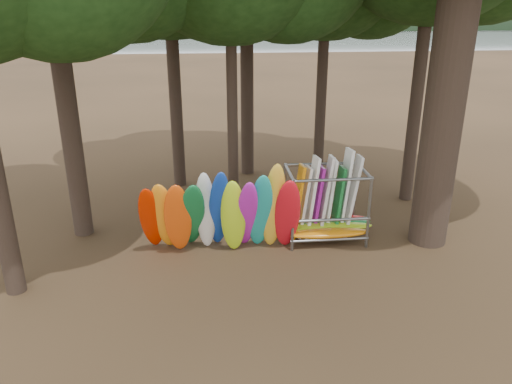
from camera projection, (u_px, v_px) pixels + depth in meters
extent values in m
plane|color=#47331E|center=(276.00, 254.00, 14.71)|extent=(120.00, 120.00, 0.00)
plane|color=gray|center=(216.00, 53.00, 70.39)|extent=(160.00, 160.00, 0.00)
cube|color=black|center=(210.00, 23.00, 116.08)|extent=(160.00, 4.00, 4.00)
cylinder|color=black|center=(61.00, 58.00, 14.09)|extent=(0.59, 0.59, 10.92)
cylinder|color=black|center=(173.00, 49.00, 18.38)|extent=(0.48, 0.48, 10.59)
cylinder|color=black|center=(247.00, 34.00, 19.61)|extent=(0.53, 0.53, 11.48)
cylinder|color=black|center=(323.00, 50.00, 19.19)|extent=(0.42, 0.42, 10.42)
cylinder|color=black|center=(231.00, 57.00, 15.90)|extent=(0.36, 0.36, 10.61)
cylinder|color=black|center=(423.00, 38.00, 16.74)|extent=(0.44, 0.44, 11.61)
cylinder|color=black|center=(458.00, 7.00, 13.07)|extent=(1.12, 1.12, 13.66)
ellipsoid|color=red|center=(151.00, 219.00, 14.27)|extent=(0.67, 1.44, 2.42)
ellipsoid|color=orange|center=(165.00, 217.00, 14.27)|extent=(0.89, 1.51, 2.54)
ellipsoid|color=#EF4D0D|center=(178.00, 219.00, 14.06)|extent=(0.81, 1.35, 2.56)
ellipsoid|color=#136C35|center=(192.00, 216.00, 14.25)|extent=(0.96, 1.97, 2.64)
ellipsoid|color=silver|center=(206.00, 211.00, 14.36)|extent=(0.62, 1.05, 2.70)
ellipsoid|color=#123CAF|center=(219.00, 210.00, 14.29)|extent=(0.75, 1.63, 2.87)
ellipsoid|color=#B0D91C|center=(233.00, 217.00, 14.21)|extent=(0.80, 1.08, 2.54)
ellipsoid|color=#AF1EAE|center=(247.00, 215.00, 14.28)|extent=(0.69, 1.64, 2.63)
ellipsoid|color=teal|center=(260.00, 212.00, 14.31)|extent=(0.75, 1.38, 2.73)
ellipsoid|color=gold|center=(274.00, 207.00, 14.34)|extent=(0.75, 1.19, 2.97)
ellipsoid|color=red|center=(287.00, 214.00, 14.38)|extent=(0.82, 1.25, 2.54)
ellipsoid|color=#C66C0B|center=(328.00, 233.00, 15.05)|extent=(2.56, 0.55, 0.24)
ellipsoid|color=#9BC219|center=(325.00, 227.00, 15.44)|extent=(3.02, 0.55, 0.24)
ellipsoid|color=#1A7937|center=(323.00, 224.00, 15.69)|extent=(3.08, 0.55, 0.24)
ellipsoid|color=red|center=(321.00, 220.00, 15.99)|extent=(2.95, 0.55, 0.24)
cube|color=orange|center=(297.00, 203.00, 15.35)|extent=(0.44, 0.78, 2.37)
cube|color=white|center=(303.00, 202.00, 15.49)|extent=(0.49, 0.78, 2.27)
cube|color=white|center=(311.00, 198.00, 15.35)|extent=(0.47, 0.81, 2.62)
cube|color=#A51B9E|center=(316.00, 202.00, 15.54)|extent=(0.41, 0.77, 2.27)
cube|color=silver|center=(325.00, 198.00, 15.33)|extent=(0.48, 0.76, 2.64)
cube|color=white|center=(330.00, 198.00, 15.58)|extent=(0.39, 0.76, 2.47)
cube|color=#176A2E|center=(338.00, 203.00, 15.48)|extent=(0.35, 0.76, 2.28)
cube|color=white|center=(343.00, 193.00, 15.54)|extent=(0.47, 0.82, 2.79)
cube|color=silver|center=(351.00, 197.00, 15.45)|extent=(0.54, 0.77, 2.61)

